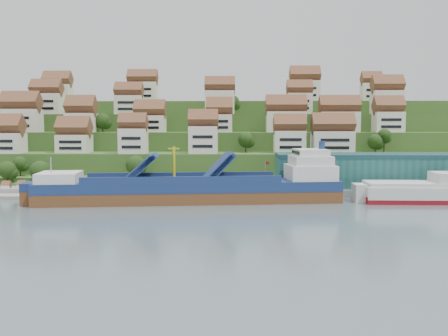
{
  "coord_description": "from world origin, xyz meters",
  "views": [
    {
      "loc": [
        9.69,
        -133.82,
        20.98
      ],
      "look_at": [
        5.94,
        14.0,
        8.0
      ],
      "focal_mm": 40.0,
      "sensor_mm": 36.0,
      "label": 1
    }
  ],
  "objects": [
    {
      "name": "second_ship",
      "position": [
        59.85,
        1.2,
        2.65
      ],
      "size": [
        30.38,
        11.49,
        8.78
      ],
      "rotation": [
        0.0,
        0.0,
        -0.01
      ],
      "color": "maroon",
      "rests_on": "ground"
    },
    {
      "name": "quay",
      "position": [
        20.0,
        15.0,
        1.1
      ],
      "size": [
        180.0,
        14.0,
        2.2
      ],
      "primitive_type": "cube",
      "color": "gray",
      "rests_on": "ground"
    },
    {
      "name": "pebble_beach",
      "position": [
        -58.0,
        12.0,
        0.5
      ],
      "size": [
        45.0,
        20.0,
        1.0
      ],
      "primitive_type": "cube",
      "color": "gray",
      "rests_on": "ground"
    },
    {
      "name": "hillside_trees",
      "position": [
        -14.29,
        44.91,
        16.64
      ],
      "size": [
        141.36,
        62.66,
        29.84
      ],
      "color": "#244216",
      "rests_on": "ground"
    },
    {
      "name": "hillside",
      "position": [
        0.0,
        103.55,
        10.66
      ],
      "size": [
        260.0,
        128.0,
        31.0
      ],
      "color": "#2D4C1E",
      "rests_on": "ground"
    },
    {
      "name": "hillside_village",
      "position": [
        -1.71,
        60.56,
        24.35
      ],
      "size": [
        154.85,
        62.07,
        28.9
      ],
      "color": "silver",
      "rests_on": "ground"
    },
    {
      "name": "warehouse",
      "position": [
        52.0,
        17.0,
        7.2
      ],
      "size": [
        60.0,
        15.0,
        10.0
      ],
      "primitive_type": "cube",
      "color": "#205955",
      "rests_on": "quay"
    },
    {
      "name": "beach_huts",
      "position": [
        -60.0,
        10.75,
        2.1
      ],
      "size": [
        14.4,
        3.7,
        2.2
      ],
      "color": "white",
      "rests_on": "pebble_beach"
    },
    {
      "name": "ground",
      "position": [
        0.0,
        0.0,
        0.0
      ],
      "size": [
        300.0,
        300.0,
        0.0
      ],
      "primitive_type": "plane",
      "color": "slate",
      "rests_on": "ground"
    },
    {
      "name": "cargo_ship",
      "position": [
        -0.71,
        -0.28,
        3.4
      ],
      "size": [
        81.87,
        21.88,
        17.99
      ],
      "rotation": [
        0.0,
        0.0,
        0.12
      ],
      "color": "brown",
      "rests_on": "ground"
    },
    {
      "name": "flagpole",
      "position": [
        18.11,
        10.0,
        6.88
      ],
      "size": [
        1.28,
        0.16,
        8.0
      ],
      "color": "gray",
      "rests_on": "quay"
    }
  ]
}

